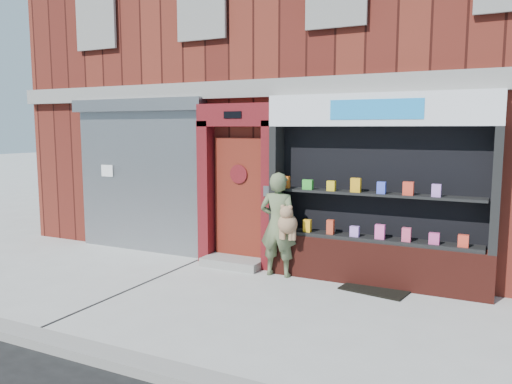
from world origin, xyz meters
The scene contains 8 objects.
ground centered at (0.00, 0.00, 0.00)m, with size 80.00×80.00×0.00m, color #9E9E99.
curb centered at (0.00, -2.15, 0.06)m, with size 60.00×0.30×0.12m, color gray.
building centered at (0.00, 5.99, 4.00)m, with size 12.00×8.16×8.00m.
shutter_bay centered at (-3.00, 1.93, 1.72)m, with size 3.10×0.30×3.04m.
red_door_bay centered at (-0.75, 1.86, 1.46)m, with size 1.52×0.58×2.90m.
pharmacy_bay centered at (1.75, 1.81, 1.37)m, with size 3.50×0.41×3.00m.
woman centered at (0.22, 1.54, 0.88)m, with size 0.72×0.52×1.75m.
doormat centered at (1.86, 1.55, 0.01)m, with size 0.99×0.69×0.02m, color black.
Camera 1 is at (3.48, -5.94, 2.46)m, focal length 35.00 mm.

